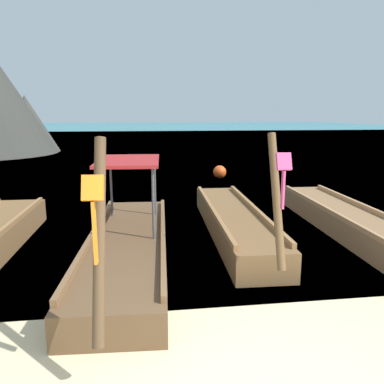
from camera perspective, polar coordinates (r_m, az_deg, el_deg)
The scene contains 5 objects.
sea_water at distance 64.91m, azimuth -6.98°, elevation 9.17°, with size 120.00×120.00×0.00m, color #147A89.
longtail_boat_orange_ribbon at distance 7.22m, azimuth -9.52°, elevation -7.83°, with size 1.68×6.33×2.46m.
longtail_boat_pink_ribbon at distance 8.70m, azimuth 6.25°, elevation -4.49°, with size 1.25×6.16×2.43m.
longtail_boat_turquoise_ribbon at distance 9.61m, azimuth 21.95°, elevation -3.83°, with size 1.28×6.26×2.45m.
mooring_buoy_near at distance 16.15m, azimuth 4.18°, elevation 3.01°, with size 0.55×0.55×0.55m.
Camera 1 is at (-0.93, -2.46, 2.69)m, focal length 35.55 mm.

